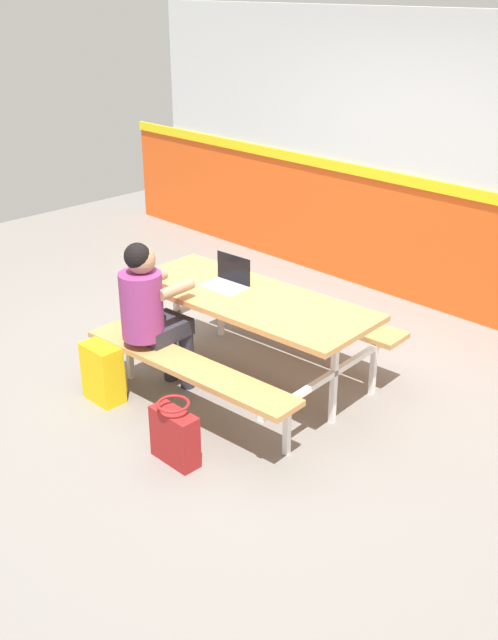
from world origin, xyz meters
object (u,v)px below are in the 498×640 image
at_px(backpack_dark, 104,373).
at_px(tote_bag_bright, 175,435).
at_px(picnic_table_main, 249,317).
at_px(laptop_silver, 227,280).
at_px(student_nearer, 151,308).

distance_m(backpack_dark, tote_bag_bright, 0.96).
bearing_deg(backpack_dark, tote_bag_bright, -7.63).
distance_m(picnic_table_main, laptop_silver, 0.33).
height_order(student_nearer, tote_bag_bright, student_nearer).
relative_size(backpack_dark, tote_bag_bright, 1.02).
distance_m(student_nearer, laptop_silver, 0.63).
relative_size(student_nearer, backpack_dark, 2.74).
relative_size(laptop_silver, tote_bag_bright, 0.78).
xyz_separation_m(picnic_table_main, tote_bag_bright, (0.35, -1.01, -0.38)).
bearing_deg(student_nearer, tote_bag_bright, -29.76).
xyz_separation_m(picnic_table_main, student_nearer, (-0.40, -0.59, 0.13)).
bearing_deg(picnic_table_main, tote_bag_bright, -71.03).
distance_m(laptop_silver, tote_bag_bright, 1.33).
xyz_separation_m(picnic_table_main, laptop_silver, (-0.25, 0.02, 0.21)).
bearing_deg(laptop_silver, tote_bag_bright, -60.07).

